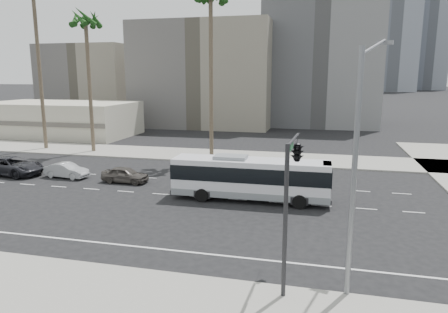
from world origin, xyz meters
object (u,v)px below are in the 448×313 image
(car_b, at_px, (67,170))
(streetlight_corner, at_px, (359,152))
(city_bus, at_px, (250,177))
(car_c, at_px, (12,166))
(car_a, at_px, (125,175))
(palm_mid, at_px, (86,24))
(traffic_signal, at_px, (296,156))

(car_b, distance_m, streetlight_corner, 28.01)
(city_bus, distance_m, car_c, 22.74)
(city_bus, distance_m, car_b, 17.34)
(car_a, height_order, car_c, car_c)
(car_c, relative_size, palm_mid, 0.37)
(car_a, height_order, car_b, car_a)
(car_b, distance_m, traffic_signal, 24.90)
(car_b, bearing_deg, car_a, -87.24)
(city_bus, bearing_deg, streetlight_corner, -62.01)
(city_bus, bearing_deg, car_b, 170.28)
(car_a, xyz_separation_m, palm_mid, (-10.29, 12.05, 13.99))
(traffic_signal, bearing_deg, city_bus, 113.86)
(city_bus, xyz_separation_m, palm_mid, (-21.51, 14.46, 12.96))
(city_bus, relative_size, car_a, 2.84)
(traffic_signal, bearing_deg, car_a, 143.44)
(car_b, height_order, car_c, car_c)
(palm_mid, bearing_deg, streetlight_corner, -43.11)
(car_b, relative_size, streetlight_corner, 0.38)
(car_b, bearing_deg, city_bus, -93.19)
(traffic_signal, height_order, palm_mid, palm_mid)
(traffic_signal, bearing_deg, palm_mid, 138.88)
(car_c, height_order, traffic_signal, traffic_signal)
(car_c, bearing_deg, streetlight_corner, -110.99)
(city_bus, height_order, car_b, city_bus)
(car_a, xyz_separation_m, car_b, (-5.87, 0.32, -0.02))
(car_c, xyz_separation_m, traffic_signal, (26.42, -12.38, 4.52))
(city_bus, height_order, car_c, city_bus)
(car_c, bearing_deg, city_bus, -91.22)
(car_a, bearing_deg, car_c, 91.03)
(city_bus, height_order, streetlight_corner, streetlight_corner)
(streetlight_corner, bearing_deg, car_a, 157.74)
(car_a, xyz_separation_m, streetlight_corner, (17.59, -14.05, 5.28))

